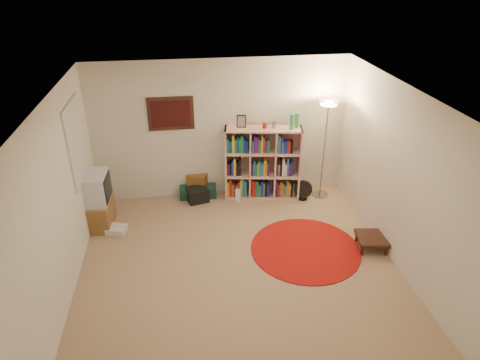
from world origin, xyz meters
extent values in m
cube|color=#A07E5D|center=(0.00, 0.00, -0.01)|extent=(4.50, 4.50, 0.02)
cube|color=white|center=(0.00, 0.00, 2.51)|extent=(4.50, 4.50, 0.02)
cube|color=silver|center=(0.00, 2.26, 1.25)|extent=(4.50, 0.02, 2.50)
cube|color=silver|center=(0.00, -2.26, 1.25)|extent=(4.50, 0.02, 2.50)
cube|color=silver|center=(-2.26, 0.00, 1.25)|extent=(0.02, 4.50, 2.50)
cube|color=silver|center=(2.26, 0.00, 1.25)|extent=(0.02, 4.50, 2.50)
cube|color=black|center=(-0.85, 2.23, 1.60)|extent=(0.78, 0.04, 0.58)
cube|color=#440D0D|center=(-0.85, 2.21, 1.60)|extent=(0.66, 0.01, 0.46)
cube|color=white|center=(-2.23, 1.30, 1.55)|extent=(0.03, 1.00, 1.20)
cube|color=beige|center=(1.85, 2.24, 1.20)|extent=(0.08, 0.01, 0.12)
cube|color=#E6A999|center=(0.72, 2.00, 0.01)|extent=(1.38, 0.59, 0.03)
cube|color=#E6A999|center=(0.72, 2.00, 1.32)|extent=(1.38, 0.59, 0.03)
cube|color=#E6A999|center=(0.07, 2.11, 0.67)|extent=(0.09, 0.38, 1.34)
cube|color=#E6A999|center=(1.36, 1.90, 0.67)|extent=(0.09, 0.38, 1.34)
cube|color=#E6A999|center=(0.74, 2.18, 0.67)|extent=(1.32, 0.24, 1.34)
cube|color=#E6A999|center=(0.49, 2.04, 0.67)|extent=(0.09, 0.36, 1.28)
cube|color=#E6A999|center=(0.94, 1.97, 0.67)|extent=(0.09, 0.36, 1.28)
cube|color=#E6A999|center=(0.72, 2.00, 0.45)|extent=(1.32, 0.57, 0.03)
cube|color=#E6A999|center=(0.72, 2.00, 0.89)|extent=(1.32, 0.57, 0.03)
cube|color=yellow|center=(0.10, 2.07, 0.18)|extent=(0.07, 0.16, 0.29)
cube|color=red|center=(0.14, 2.06, 0.20)|extent=(0.06, 0.16, 0.34)
cube|color=orange|center=(0.18, 2.05, 0.15)|extent=(0.06, 0.16, 0.23)
cube|color=#521967|center=(0.22, 2.05, 0.15)|extent=(0.06, 0.16, 0.23)
cube|color=orange|center=(0.26, 2.04, 0.14)|extent=(0.06, 0.16, 0.21)
cube|color=red|center=(0.29, 2.03, 0.18)|extent=(0.05, 0.16, 0.28)
cube|color=yellow|center=(0.33, 2.03, 0.20)|extent=(0.06, 0.16, 0.33)
cube|color=teal|center=(0.37, 2.02, 0.20)|extent=(0.06, 0.16, 0.34)
cube|color=teal|center=(0.41, 2.01, 0.19)|extent=(0.06, 0.16, 0.31)
cube|color=#521967|center=(0.10, 2.07, 0.57)|extent=(0.07, 0.16, 0.22)
cube|color=black|center=(0.14, 2.06, 0.58)|extent=(0.06, 0.16, 0.24)
cube|color=#192C9B|center=(0.18, 2.05, 0.60)|extent=(0.06, 0.16, 0.28)
cube|color=yellow|center=(0.22, 2.05, 0.63)|extent=(0.06, 0.16, 0.32)
cube|color=black|center=(0.26, 2.04, 0.59)|extent=(0.07, 0.16, 0.25)
cube|color=black|center=(0.31, 2.03, 0.63)|extent=(0.07, 0.16, 0.33)
cube|color=#198139|center=(0.10, 2.07, 1.03)|extent=(0.07, 0.16, 0.27)
cube|color=#192C9B|center=(0.15, 2.06, 1.01)|extent=(0.07, 0.16, 0.22)
cube|color=yellow|center=(0.19, 2.05, 1.06)|extent=(0.06, 0.16, 0.33)
cube|color=#198139|center=(0.24, 2.04, 1.02)|extent=(0.07, 0.16, 0.25)
cube|color=#192C9B|center=(0.28, 2.04, 1.05)|extent=(0.05, 0.16, 0.30)
cube|color=#198139|center=(0.31, 2.03, 1.03)|extent=(0.05, 0.16, 0.28)
cube|color=#198139|center=(0.34, 2.03, 1.06)|extent=(0.07, 0.16, 0.32)
cube|color=#192C9B|center=(0.38, 2.02, 1.03)|extent=(0.05, 0.15, 0.26)
cube|color=#192C9B|center=(0.42, 2.01, 1.01)|extent=(0.07, 0.16, 0.22)
cube|color=red|center=(0.54, 1.99, 0.20)|extent=(0.06, 0.16, 0.33)
cube|color=red|center=(0.58, 1.99, 0.18)|extent=(0.06, 0.16, 0.30)
cube|color=#198139|center=(0.62, 1.98, 0.19)|extent=(0.07, 0.16, 0.31)
cube|color=teal|center=(0.67, 1.97, 0.15)|extent=(0.06, 0.16, 0.23)
cube|color=#192C9B|center=(0.71, 1.97, 0.19)|extent=(0.07, 0.16, 0.31)
cube|color=olive|center=(0.75, 1.96, 0.17)|extent=(0.05, 0.15, 0.27)
cube|color=black|center=(0.78, 1.95, 0.19)|extent=(0.06, 0.16, 0.31)
cube|color=#192C9B|center=(0.82, 1.95, 0.16)|extent=(0.07, 0.16, 0.26)
cube|color=#521967|center=(0.53, 1.99, 0.58)|extent=(0.05, 0.16, 0.23)
cube|color=teal|center=(0.56, 1.99, 0.61)|extent=(0.06, 0.16, 0.28)
cube|color=#198139|center=(0.60, 1.98, 0.57)|extent=(0.06, 0.16, 0.22)
cube|color=olive|center=(0.63, 1.98, 0.59)|extent=(0.05, 0.16, 0.25)
cube|color=teal|center=(0.66, 1.97, 0.60)|extent=(0.05, 0.15, 0.28)
cube|color=teal|center=(0.70, 1.97, 0.58)|extent=(0.07, 0.16, 0.23)
cube|color=yellow|center=(0.74, 1.96, 0.62)|extent=(0.05, 0.16, 0.30)
cube|color=orange|center=(0.77, 1.95, 0.61)|extent=(0.06, 0.16, 0.30)
cube|color=#521967|center=(0.81, 1.95, 0.59)|extent=(0.05, 0.16, 0.24)
cube|color=teal|center=(0.53, 1.99, 1.01)|extent=(0.05, 0.16, 0.23)
cube|color=#521967|center=(0.57, 1.99, 1.06)|extent=(0.06, 0.16, 0.32)
cube|color=#521967|center=(0.61, 1.98, 1.05)|extent=(0.07, 0.16, 0.30)
cube|color=#198139|center=(0.65, 1.97, 1.02)|extent=(0.06, 0.16, 0.25)
cube|color=yellow|center=(0.69, 1.97, 1.06)|extent=(0.05, 0.16, 0.32)
cube|color=red|center=(0.72, 1.96, 1.04)|extent=(0.05, 0.16, 0.29)
cube|color=#521967|center=(0.76, 1.96, 1.01)|extent=(0.06, 0.16, 0.23)
cube|color=#198139|center=(0.80, 1.95, 1.02)|extent=(0.07, 0.16, 0.25)
cube|color=#521967|center=(0.97, 1.92, 0.20)|extent=(0.06, 0.16, 0.33)
cube|color=red|center=(1.01, 1.92, 0.16)|extent=(0.06, 0.16, 0.25)
cube|color=olive|center=(1.04, 1.91, 0.18)|extent=(0.05, 0.16, 0.29)
cube|color=orange|center=(1.08, 1.90, 0.16)|extent=(0.07, 0.16, 0.26)
cube|color=teal|center=(1.13, 1.90, 0.15)|extent=(0.07, 0.16, 0.23)
cube|color=orange|center=(1.17, 1.89, 0.19)|extent=(0.06, 0.16, 0.32)
cube|color=olive|center=(1.21, 1.88, 0.17)|extent=(0.06, 0.16, 0.27)
cube|color=black|center=(1.25, 1.88, 0.14)|extent=(0.06, 0.16, 0.21)
cube|color=olive|center=(1.28, 1.87, 0.16)|extent=(0.05, 0.16, 0.25)
cube|color=#521967|center=(0.97, 1.92, 0.57)|extent=(0.05, 0.16, 0.22)
cube|color=olive|center=(1.00, 1.92, 0.58)|extent=(0.05, 0.16, 0.22)
cube|color=black|center=(1.03, 1.91, 0.62)|extent=(0.06, 0.16, 0.31)
cube|color=white|center=(1.07, 1.91, 0.63)|extent=(0.06, 0.16, 0.33)
cube|color=white|center=(1.11, 1.90, 0.57)|extent=(0.06, 0.16, 0.22)
cube|color=teal|center=(1.15, 1.89, 0.64)|extent=(0.05, 0.16, 0.34)
cube|color=#521967|center=(1.19, 1.89, 0.59)|extent=(0.06, 0.16, 0.25)
cube|color=#192C9B|center=(1.22, 1.88, 0.61)|extent=(0.05, 0.16, 0.28)
cube|color=teal|center=(0.98, 1.92, 1.06)|extent=(0.07, 0.16, 0.33)
cube|color=#521967|center=(1.02, 1.91, 1.05)|extent=(0.05, 0.16, 0.31)
cube|color=teal|center=(1.05, 1.91, 1.00)|extent=(0.05, 0.15, 0.21)
cube|color=#192C9B|center=(1.08, 1.90, 1.01)|extent=(0.05, 0.16, 0.23)
cube|color=#192C9B|center=(1.11, 1.90, 1.01)|extent=(0.05, 0.16, 0.22)
cube|color=red|center=(1.15, 1.89, 1.01)|extent=(0.07, 0.16, 0.23)
cube|color=black|center=(1.20, 1.89, 1.01)|extent=(0.06, 0.16, 0.22)
cube|color=black|center=(0.34, 2.08, 1.45)|extent=(0.16, 0.05, 0.23)
cube|color=gray|center=(0.34, 2.07, 1.45)|extent=(0.12, 0.03, 0.18)
cylinder|color=#A81D0F|center=(0.73, 2.00, 1.38)|extent=(0.09, 0.09, 0.09)
cylinder|color=#98969A|center=(0.88, 1.98, 1.39)|extent=(0.08, 0.08, 0.11)
cylinder|color=#41AB5A|center=(1.18, 1.89, 1.47)|extent=(0.09, 0.09, 0.27)
cylinder|color=#41AB5A|center=(1.29, 1.94, 1.47)|extent=(0.09, 0.09, 0.27)
cylinder|color=#98969A|center=(1.79, 1.86, 0.01)|extent=(0.37, 0.37, 0.03)
cylinder|color=#98969A|center=(1.79, 1.86, 0.88)|extent=(0.03, 0.03, 1.70)
cone|color=#98969A|center=(1.79, 1.86, 1.75)|extent=(0.44, 0.44, 0.14)
cylinder|color=#FFD88C|center=(1.79, 1.86, 1.76)|extent=(0.35, 0.35, 0.02)
cylinder|color=black|center=(1.43, 1.77, 0.01)|extent=(0.22, 0.22, 0.03)
cylinder|color=black|center=(1.43, 1.77, 0.10)|extent=(0.04, 0.04, 0.14)
cylinder|color=black|center=(1.43, 1.75, 0.22)|extent=(0.34, 0.15, 0.33)
cube|color=brown|center=(-2.14, 1.42, 0.23)|extent=(0.49, 0.67, 0.45)
cube|color=silver|center=(-2.14, 1.42, 0.70)|extent=(0.48, 0.57, 0.50)
cube|color=black|center=(-1.91, 1.41, 0.70)|extent=(0.04, 0.47, 0.41)
cube|color=black|center=(-1.91, 1.41, 0.70)|extent=(0.03, 0.41, 0.36)
cube|color=silver|center=(-1.83, 1.16, 0.05)|extent=(0.36, 0.32, 0.10)
cube|color=#123329|center=(-0.46, 2.21, 0.11)|extent=(0.68, 0.45, 0.21)
cube|color=brown|center=(-0.46, 2.25, 0.32)|extent=(0.42, 0.36, 0.20)
cube|color=black|center=(-0.48, 1.98, 0.13)|extent=(0.42, 0.38, 0.25)
cylinder|color=white|center=(0.25, 1.89, 0.11)|extent=(0.11, 0.11, 0.22)
cylinder|color=maroon|center=(1.06, 0.28, 0.01)|extent=(1.67, 1.67, 0.01)
cube|color=black|center=(2.06, 0.17, 0.18)|extent=(0.51, 0.51, 0.05)
cube|color=black|center=(1.86, 0.02, 0.08)|extent=(0.04, 0.04, 0.16)
cube|color=black|center=(2.21, -0.03, 0.08)|extent=(0.04, 0.04, 0.16)
cube|color=black|center=(1.91, 0.38, 0.08)|extent=(0.04, 0.04, 0.16)
cube|color=black|center=(2.27, 0.32, 0.08)|extent=(0.04, 0.04, 0.16)
camera|label=1|loc=(-0.69, -4.81, 3.97)|focal=32.00mm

